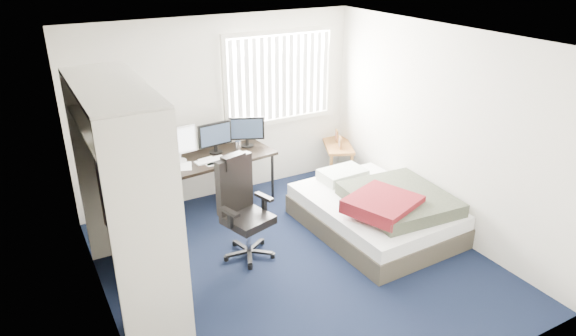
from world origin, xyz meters
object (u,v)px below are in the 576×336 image
Objects in this scene: nightstand at (338,148)px; office_chair at (244,218)px; bed at (378,211)px; desk at (216,153)px.

office_chair is at bearing -149.27° from nightstand.
bed is (1.67, -0.34, -0.18)m from office_chair.
desk is 1.82× the size of nightstand.
nightstand is (2.15, 1.28, 0.00)m from office_chair.
desk is 1.31× the size of office_chair.
desk is at bearing -179.54° from nightstand.
desk is 0.79× the size of bed.
office_chair is at bearing -98.39° from desk.
nightstand is 0.43× the size of bed.
nightstand is at bearing 73.31° from bed.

